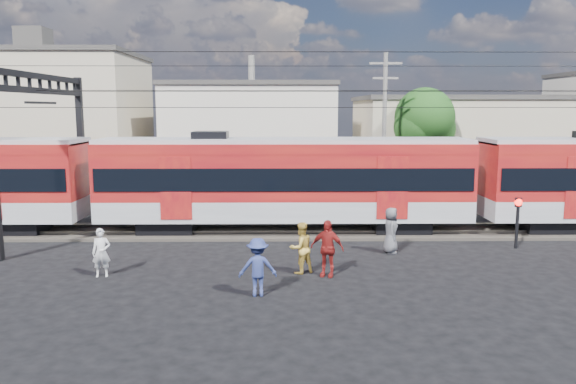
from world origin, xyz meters
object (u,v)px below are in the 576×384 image
commuter_train (289,179)px  crossing_signal (518,213)px  pedestrian_a (101,253)px  pedestrian_c (258,267)px

commuter_train → crossing_signal: 9.43m
crossing_signal → pedestrian_a: bearing=-166.8°
pedestrian_a → pedestrian_c: size_ratio=0.93×
pedestrian_a → crossing_signal: size_ratio=0.79×
commuter_train → pedestrian_c: size_ratio=28.98×
crossing_signal → pedestrian_c: bearing=-150.9°
commuter_train → pedestrian_c: bearing=-96.9°
commuter_train → pedestrian_a: commuter_train is taller
pedestrian_a → pedestrian_c: bearing=-31.2°
pedestrian_a → pedestrian_c: pedestrian_c is taller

